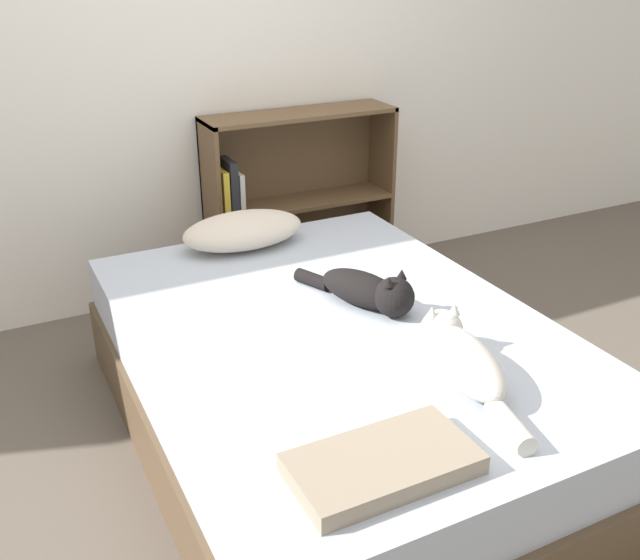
{
  "coord_description": "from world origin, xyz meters",
  "views": [
    {
      "loc": [
        -0.99,
        -1.83,
        1.59
      ],
      "look_at": [
        0.0,
        0.14,
        0.56
      ],
      "focal_mm": 40.0,
      "sensor_mm": 36.0,
      "label": 1
    }
  ],
  "objects_px": {
    "bookshelf": "(292,198)",
    "bed": "(338,383)",
    "cat_dark": "(369,291)",
    "cat_light": "(462,357)",
    "pillow": "(243,230)"
  },
  "relations": [
    {
      "from": "pillow",
      "to": "cat_dark",
      "type": "xyz_separation_m",
      "value": [
        0.19,
        -0.71,
        -0.01
      ]
    },
    {
      "from": "bed",
      "to": "cat_light",
      "type": "distance_m",
      "value": 0.55
    },
    {
      "from": "pillow",
      "to": "bookshelf",
      "type": "xyz_separation_m",
      "value": [
        0.45,
        0.51,
        -0.08
      ]
    },
    {
      "from": "pillow",
      "to": "bed",
      "type": "bearing_deg",
      "value": -87.07
    },
    {
      "from": "bookshelf",
      "to": "cat_dark",
      "type": "bearing_deg",
      "value": -102.2
    },
    {
      "from": "bookshelf",
      "to": "cat_light",
      "type": "bearing_deg",
      "value": -98.11
    },
    {
      "from": "cat_dark",
      "to": "bookshelf",
      "type": "relative_size",
      "value": 0.51
    },
    {
      "from": "bookshelf",
      "to": "bed",
      "type": "bearing_deg",
      "value": -107.93
    },
    {
      "from": "cat_dark",
      "to": "bed",
      "type": "bearing_deg",
      "value": -90.52
    },
    {
      "from": "cat_dark",
      "to": "bookshelf",
      "type": "bearing_deg",
      "value": 144.64
    },
    {
      "from": "bed",
      "to": "cat_dark",
      "type": "xyz_separation_m",
      "value": [
        0.15,
        0.06,
        0.29
      ]
    },
    {
      "from": "cat_light",
      "to": "pillow",
      "type": "bearing_deg",
      "value": 21.95
    },
    {
      "from": "bed",
      "to": "pillow",
      "type": "distance_m",
      "value": 0.83
    },
    {
      "from": "cat_dark",
      "to": "bookshelf",
      "type": "xyz_separation_m",
      "value": [
        0.26,
        1.21,
        -0.07
      ]
    },
    {
      "from": "pillow",
      "to": "cat_light",
      "type": "xyz_separation_m",
      "value": [
        0.21,
        -1.2,
        -0.01
      ]
    }
  ]
}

